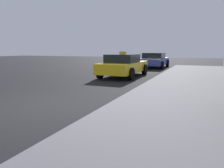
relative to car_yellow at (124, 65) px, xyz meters
name	(u,v)px	position (x,y,z in m)	size (l,w,h in m)	color
ground_plane	(31,107)	(-0.05, -7.32, -0.65)	(80.00, 80.00, 0.00)	black
sidewalk	(188,124)	(3.95, -7.32, -0.57)	(4.00, 32.00, 0.15)	#5B5B60
car_yellow	(124,65)	(0.00, 0.00, 0.00)	(1.96, 4.31, 1.43)	yellow
car_blue	(154,60)	(0.34, 6.92, 0.00)	(2.03, 4.52, 1.27)	#233899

